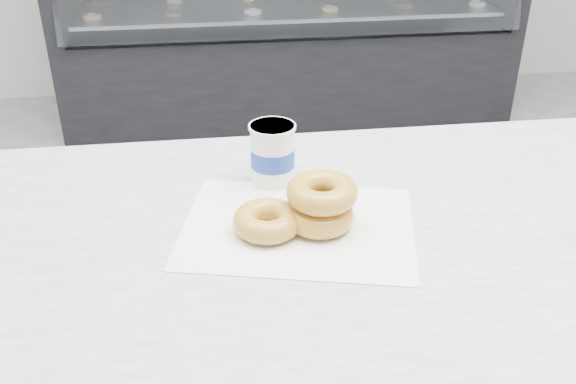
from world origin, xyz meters
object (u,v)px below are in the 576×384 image
(display_case, at_px, (287,24))
(coffee_cup, at_px, (273,154))
(donut_single, at_px, (267,221))
(donut_stack, at_px, (321,204))

(display_case, distance_m, coffee_cup, 2.60)
(donut_single, distance_m, donut_stack, 0.08)
(display_case, xyz_separation_m, coffee_cup, (-0.36, -2.53, 0.46))
(display_case, relative_size, coffee_cup, 23.21)
(donut_single, bearing_deg, coffee_cup, 80.58)
(donut_single, xyz_separation_m, coffee_cup, (0.03, 0.15, 0.03))
(donut_stack, bearing_deg, donut_single, -175.60)
(display_case, bearing_deg, donut_single, -98.21)
(display_case, distance_m, donut_single, 2.75)
(donut_stack, height_order, coffee_cup, coffee_cup)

